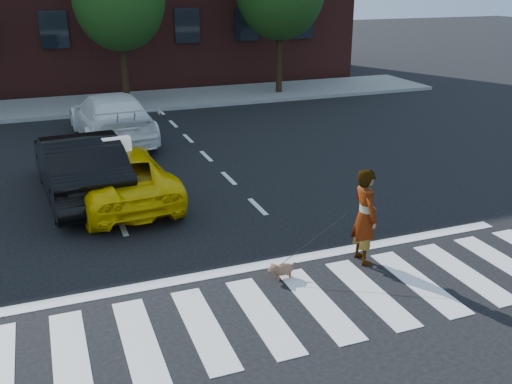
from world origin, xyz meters
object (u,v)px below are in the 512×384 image
Objects in this scene: taxi at (118,175)px; black_sedan at (79,165)px; white_suv at (112,117)px; dog at (281,269)px; woman at (365,216)px.

black_sedan is at bearing -39.33° from taxi.
white_suv reaches higher than dog.
woman reaches higher than white_suv.
white_suv is 2.96× the size of woman.
woman reaches higher than taxi.
black_sedan is at bearing 70.88° from white_suv.
black_sedan is 0.90× the size of white_suv.
dog is (2.99, -5.61, -0.63)m from black_sedan.
woman is at bearing 123.89° from taxi.
taxi is 8.39× the size of dog.
dog is at bearing 113.67° from black_sedan.
white_suv is 10.77m from dog.
taxi is 2.52× the size of woman.
white_suv is at bearing -110.37° from black_sedan.
taxi reaches higher than dog.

